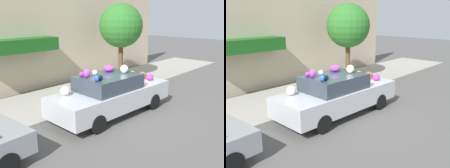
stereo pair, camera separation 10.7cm
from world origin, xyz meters
TOP-DOWN VIEW (x-y plane):
  - ground_plane at (0.00, 0.00)m, footprint 60.00×60.00m
  - sidewalk_curb at (0.00, 2.70)m, footprint 24.00×3.20m
  - building_facade at (-0.07, 4.91)m, footprint 18.00×1.20m
  - street_tree at (3.76, 2.89)m, footprint 2.19×2.19m
  - fire_hydrant at (-0.06, 1.71)m, footprint 0.20×0.20m
  - art_car at (-0.03, 0.11)m, footprint 4.64×1.83m

SIDE VIEW (x-z plane):
  - ground_plane at x=0.00m, z-range 0.00..0.00m
  - sidewalk_curb at x=0.00m, z-range 0.00..0.11m
  - fire_hydrant at x=-0.06m, z-range 0.11..0.81m
  - art_car at x=-0.03m, z-range -0.11..1.61m
  - building_facade at x=-0.07m, z-range -0.03..5.15m
  - street_tree at x=3.76m, z-range 0.92..4.78m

